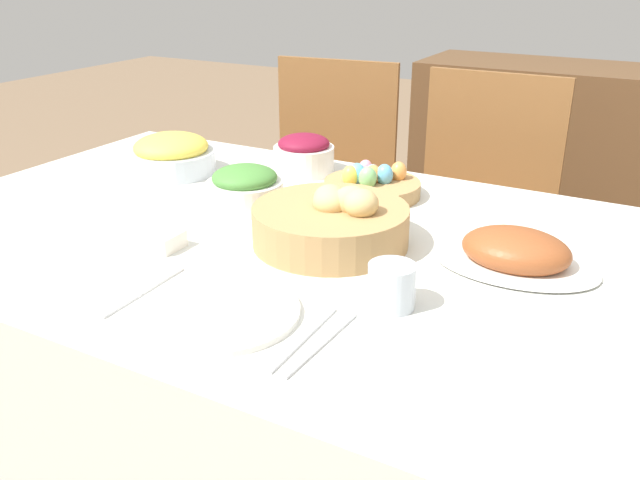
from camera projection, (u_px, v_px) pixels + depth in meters
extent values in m
cube|color=silver|center=(343.00, 413.00, 1.44)|extent=(1.90, 1.01, 0.77)
cylinder|color=brown|center=(375.00, 340.00, 2.02)|extent=(0.03, 0.03, 0.45)
cylinder|color=brown|center=(504.00, 375.00, 1.85)|extent=(0.03, 0.03, 0.45)
cylinder|color=brown|center=(421.00, 288.00, 2.33)|extent=(0.03, 0.03, 0.45)
cylinder|color=brown|center=(536.00, 314.00, 2.16)|extent=(0.03, 0.03, 0.45)
cube|color=brown|center=(464.00, 258.00, 2.00)|extent=(0.42, 0.42, 0.02)
cube|color=brown|center=(492.00, 156.00, 2.06)|extent=(0.42, 0.02, 0.50)
cylinder|color=brown|center=(237.00, 304.00, 2.22)|extent=(0.03, 0.03, 0.45)
cylinder|color=brown|center=(347.00, 327.00, 2.09)|extent=(0.03, 0.03, 0.45)
cylinder|color=brown|center=(287.00, 259.00, 2.55)|extent=(0.03, 0.03, 0.45)
cylinder|color=brown|center=(385.00, 276.00, 2.42)|extent=(0.03, 0.03, 0.45)
cube|color=brown|center=(314.00, 226.00, 2.23)|extent=(0.47, 0.47, 0.02)
cube|color=brown|center=(337.00, 135.00, 2.30)|extent=(0.42, 0.07, 0.50)
cube|color=brown|center=(562.00, 178.00, 2.74)|extent=(1.17, 0.44, 0.89)
cylinder|color=#AD8451|center=(331.00, 225.00, 1.29)|extent=(0.30, 0.30, 0.08)
ellipsoid|color=tan|center=(330.00, 198.00, 1.28)|extent=(0.08, 0.08, 0.05)
ellipsoid|color=tan|center=(352.00, 201.00, 1.26)|extent=(0.09, 0.08, 0.06)
ellipsoid|color=tan|center=(331.00, 202.00, 1.27)|extent=(0.08, 0.08, 0.05)
ellipsoid|color=tan|center=(361.00, 204.00, 1.24)|extent=(0.07, 0.07, 0.05)
cylinder|color=#AD8451|center=(372.00, 188.00, 1.55)|extent=(0.22, 0.22, 0.03)
ellipsoid|color=#7FCC7A|center=(368.00, 178.00, 1.51)|extent=(0.04, 0.04, 0.05)
ellipsoid|color=pink|center=(366.00, 169.00, 1.58)|extent=(0.03, 0.03, 0.04)
ellipsoid|color=#60B2E0|center=(373.00, 174.00, 1.54)|extent=(0.04, 0.04, 0.05)
ellipsoid|color=#F29E4C|center=(373.00, 175.00, 1.54)|extent=(0.04, 0.04, 0.05)
ellipsoid|color=#60B2E0|center=(357.00, 174.00, 1.53)|extent=(0.04, 0.04, 0.05)
ellipsoid|color=#F4D151|center=(350.00, 176.00, 1.53)|extent=(0.04, 0.04, 0.05)
ellipsoid|color=#60B2E0|center=(384.00, 175.00, 1.53)|extent=(0.04, 0.04, 0.05)
ellipsoid|color=#F29E4C|center=(399.00, 172.00, 1.56)|extent=(0.04, 0.04, 0.05)
ellipsoid|color=white|center=(514.00, 263.00, 1.21)|extent=(0.30, 0.21, 0.01)
ellipsoid|color=brown|center=(516.00, 250.00, 1.20)|extent=(0.19, 0.15, 0.07)
cylinder|color=white|center=(245.00, 194.00, 1.48)|extent=(0.17, 0.17, 0.06)
ellipsoid|color=#478438|center=(245.00, 177.00, 1.46)|extent=(0.14, 0.14, 0.05)
cylinder|color=white|center=(304.00, 160.00, 1.71)|extent=(0.15, 0.15, 0.07)
ellipsoid|color=maroon|center=(304.00, 143.00, 1.69)|extent=(0.13, 0.13, 0.05)
cylinder|color=silver|center=(172.00, 162.00, 1.71)|extent=(0.22, 0.22, 0.06)
ellipsoid|color=#F4DB4C|center=(171.00, 147.00, 1.70)|extent=(0.19, 0.19, 0.07)
cylinder|color=white|center=(219.00, 312.00, 1.05)|extent=(0.25, 0.25, 0.01)
cube|color=silver|center=(144.00, 291.00, 1.12)|extent=(0.02, 0.20, 0.00)
cube|color=silver|center=(303.00, 338.00, 0.98)|extent=(0.02, 0.20, 0.00)
cube|color=silver|center=(321.00, 343.00, 0.97)|extent=(0.02, 0.20, 0.00)
cylinder|color=silver|center=(392.00, 286.00, 1.06)|extent=(0.08, 0.08, 0.07)
cube|color=white|center=(155.00, 239.00, 1.29)|extent=(0.10, 0.06, 0.03)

